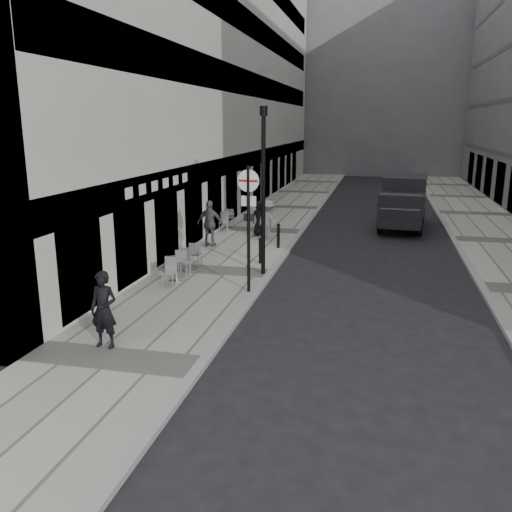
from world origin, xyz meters
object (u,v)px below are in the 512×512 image
at_px(cyclist, 394,199).
at_px(lamppost, 263,183).
at_px(sign_post, 248,213).
at_px(walking_man, 104,310).
at_px(panel_van, 404,199).

bearing_deg(cyclist, lamppost, -106.32).
relative_size(sign_post, cyclist, 1.91).
bearing_deg(lamppost, cyclist, 73.30).
relative_size(sign_post, lamppost, 0.69).
bearing_deg(walking_man, panel_van, 70.87).
relative_size(walking_man, lamppost, 0.32).
xyz_separation_m(sign_post, cyclist, (4.64, 17.59, -1.81)).
bearing_deg(panel_van, cyclist, 99.55).
distance_m(walking_man, panel_van, 19.00).
xyz_separation_m(sign_post, lamppost, (-0.00, 2.11, 0.66)).
bearing_deg(walking_man, sign_post, 68.65).
distance_m(panel_van, cyclist, 4.99).
bearing_deg(sign_post, lamppost, 95.35).
relative_size(panel_van, cyclist, 2.80).
bearing_deg(sign_post, walking_man, -109.37).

